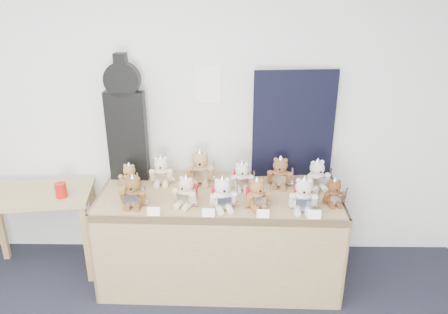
{
  "coord_description": "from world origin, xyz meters",
  "views": [
    {
      "loc": [
        0.97,
        -0.96,
        2.33
      ],
      "look_at": [
        0.93,
        1.97,
        1.12
      ],
      "focal_mm": 35.0,
      "sensor_mm": 36.0,
      "label": 1
    }
  ],
  "objects_px": {
    "display_table": "(219,216)",
    "teddy_back_centre_right": "(242,177)",
    "guitar_case": "(126,120)",
    "teddy_front_right": "(257,194)",
    "teddy_front_end": "(334,193)",
    "teddy_front_far_left": "(134,192)",
    "teddy_front_centre": "(223,195)",
    "side_table": "(37,206)",
    "teddy_back_centre_left": "(200,168)",
    "teddy_back_far_left": "(130,177)",
    "teddy_front_far_right": "(303,196)",
    "red_cup": "(61,190)",
    "teddy_back_end": "(317,176)",
    "teddy_back_right": "(280,173)",
    "teddy_front_left": "(186,192)",
    "teddy_back_left": "(161,171)"
  },
  "relations": [
    {
      "from": "teddy_front_far_left",
      "to": "teddy_back_centre_left",
      "type": "distance_m",
      "value": 0.61
    },
    {
      "from": "teddy_front_left",
      "to": "teddy_front_right",
      "type": "bearing_deg",
      "value": 20.65
    },
    {
      "from": "teddy_front_far_left",
      "to": "teddy_back_far_left",
      "type": "height_order",
      "value": "teddy_front_far_left"
    },
    {
      "from": "teddy_front_far_left",
      "to": "teddy_front_centre",
      "type": "distance_m",
      "value": 0.65
    },
    {
      "from": "teddy_front_far_right",
      "to": "teddy_back_end",
      "type": "relative_size",
      "value": 1.05
    },
    {
      "from": "teddy_front_centre",
      "to": "teddy_back_centre_left",
      "type": "relative_size",
      "value": 0.89
    },
    {
      "from": "teddy_front_end",
      "to": "teddy_back_right",
      "type": "relative_size",
      "value": 0.82
    },
    {
      "from": "teddy_front_left",
      "to": "side_table",
      "type": "bearing_deg",
      "value": -168.37
    },
    {
      "from": "teddy_front_right",
      "to": "side_table",
      "type": "bearing_deg",
      "value": 150.18
    },
    {
      "from": "red_cup",
      "to": "teddy_front_far_right",
      "type": "bearing_deg",
      "value": -8.04
    },
    {
      "from": "red_cup",
      "to": "teddy_front_end",
      "type": "height_order",
      "value": "teddy_front_end"
    },
    {
      "from": "teddy_back_right",
      "to": "teddy_back_far_left",
      "type": "distance_m",
      "value": 1.19
    },
    {
      "from": "teddy_front_centre",
      "to": "teddy_back_left",
      "type": "bearing_deg",
      "value": 126.87
    },
    {
      "from": "teddy_back_far_left",
      "to": "teddy_front_right",
      "type": "bearing_deg",
      "value": -5.5
    },
    {
      "from": "red_cup",
      "to": "teddy_back_right",
      "type": "relative_size",
      "value": 0.43
    },
    {
      "from": "teddy_back_centre_left",
      "to": "teddy_back_end",
      "type": "distance_m",
      "value": 0.93
    },
    {
      "from": "teddy_front_far_left",
      "to": "guitar_case",
      "type": "bearing_deg",
      "value": 108.26
    },
    {
      "from": "teddy_front_far_right",
      "to": "teddy_back_centre_right",
      "type": "relative_size",
      "value": 1.12
    },
    {
      "from": "teddy_front_end",
      "to": "teddy_back_centre_right",
      "type": "relative_size",
      "value": 0.89
    },
    {
      "from": "display_table",
      "to": "teddy_back_right",
      "type": "bearing_deg",
      "value": 25.31
    },
    {
      "from": "guitar_case",
      "to": "teddy_front_centre",
      "type": "distance_m",
      "value": 1.0
    },
    {
      "from": "teddy_front_far_left",
      "to": "teddy_back_far_left",
      "type": "relative_size",
      "value": 1.18
    },
    {
      "from": "teddy_front_centre",
      "to": "teddy_front_end",
      "type": "xyz_separation_m",
      "value": [
        0.82,
        0.07,
        -0.02
      ]
    },
    {
      "from": "display_table",
      "to": "teddy_back_left",
      "type": "distance_m",
      "value": 0.6
    },
    {
      "from": "side_table",
      "to": "teddy_back_centre_right",
      "type": "bearing_deg",
      "value": -7.73
    },
    {
      "from": "teddy_front_far_right",
      "to": "teddy_back_far_left",
      "type": "xyz_separation_m",
      "value": [
        -1.32,
        0.35,
        -0.02
      ]
    },
    {
      "from": "teddy_front_right",
      "to": "teddy_front_left",
      "type": "bearing_deg",
      "value": 156.61
    },
    {
      "from": "display_table",
      "to": "teddy_back_centre_right",
      "type": "distance_m",
      "value": 0.35
    },
    {
      "from": "guitar_case",
      "to": "teddy_back_right",
      "type": "height_order",
      "value": "guitar_case"
    },
    {
      "from": "teddy_front_centre",
      "to": "teddy_back_centre_left",
      "type": "distance_m",
      "value": 0.47
    },
    {
      "from": "red_cup",
      "to": "teddy_back_end",
      "type": "height_order",
      "value": "teddy_back_end"
    },
    {
      "from": "teddy_front_right",
      "to": "teddy_front_far_right",
      "type": "bearing_deg",
      "value": -26.75
    },
    {
      "from": "teddy_front_left",
      "to": "teddy_back_centre_left",
      "type": "distance_m",
      "value": 0.39
    },
    {
      "from": "teddy_front_far_right",
      "to": "teddy_back_far_left",
      "type": "height_order",
      "value": "teddy_front_far_right"
    },
    {
      "from": "teddy_back_left",
      "to": "teddy_back_right",
      "type": "bearing_deg",
      "value": -4.69
    },
    {
      "from": "teddy_front_centre",
      "to": "teddy_back_centre_right",
      "type": "bearing_deg",
      "value": 51.64
    },
    {
      "from": "guitar_case",
      "to": "teddy_front_far_right",
      "type": "bearing_deg",
      "value": -17.84
    },
    {
      "from": "side_table",
      "to": "red_cup",
      "type": "xyz_separation_m",
      "value": [
        0.25,
        -0.07,
        0.18
      ]
    },
    {
      "from": "guitar_case",
      "to": "teddy_front_far_right",
      "type": "height_order",
      "value": "guitar_case"
    },
    {
      "from": "teddy_front_centre",
      "to": "teddy_front_left",
      "type": "bearing_deg",
      "value": 156.1
    },
    {
      "from": "teddy_back_centre_left",
      "to": "teddy_back_centre_right",
      "type": "relative_size",
      "value": 1.22
    },
    {
      "from": "teddy_front_far_right",
      "to": "teddy_back_far_left",
      "type": "relative_size",
      "value": 1.25
    },
    {
      "from": "display_table",
      "to": "guitar_case",
      "type": "distance_m",
      "value": 1.06
    },
    {
      "from": "teddy_front_far_right",
      "to": "teddy_back_centre_left",
      "type": "height_order",
      "value": "teddy_back_centre_left"
    },
    {
      "from": "red_cup",
      "to": "teddy_back_centre_left",
      "type": "relative_size",
      "value": 0.38
    },
    {
      "from": "teddy_front_right",
      "to": "display_table",
      "type": "bearing_deg",
      "value": 132.01
    },
    {
      "from": "teddy_front_right",
      "to": "teddy_front_end",
      "type": "distance_m",
      "value": 0.57
    },
    {
      "from": "side_table",
      "to": "teddy_back_right",
      "type": "height_order",
      "value": "teddy_back_right"
    },
    {
      "from": "teddy_back_centre_right",
      "to": "teddy_back_end",
      "type": "distance_m",
      "value": 0.59
    },
    {
      "from": "teddy_front_centre",
      "to": "teddy_back_far_left",
      "type": "bearing_deg",
      "value": 142.21
    }
  ]
}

